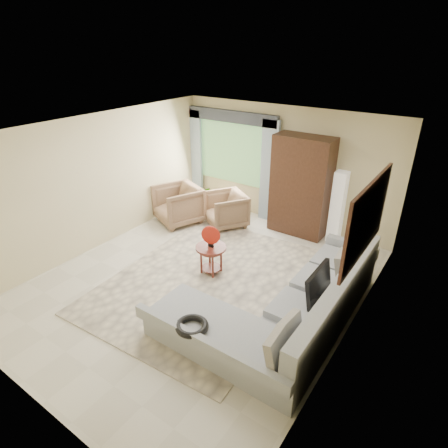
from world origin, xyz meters
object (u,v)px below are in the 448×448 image
Objects in this scene: sectional_sofa at (290,312)px; coffee_table at (211,259)px; tv_screen at (319,285)px; floor_lamp at (337,207)px; armchair_right at (226,210)px; armchair_left at (178,205)px; potted_plant at (206,196)px; armoire at (301,186)px.

coffee_table is (-1.79, 0.50, 0.00)m from sectional_sofa.
floor_lamp is at bearing 104.57° from tv_screen.
floor_lamp is (-0.43, 2.96, 0.47)m from sectional_sofa.
tv_screen is (0.27, 0.26, 0.44)m from sectional_sofa.
tv_screen is 3.57m from armchair_right.
sectional_sofa is 3.51m from armchair_right.
armchair_left is at bearing 154.28° from sectional_sofa.
armchair_right reaches higher than potted_plant.
sectional_sofa reaches higher than potted_plant.
armoire reaches higher than coffee_table.
armchair_right reaches higher than coffee_table.
floor_lamp is (3.24, 1.19, 0.32)m from armchair_left.
armchair_right is 0.40× the size of armoire.
sectional_sofa is 0.58m from tv_screen.
coffee_table is 0.36× the size of floor_lamp.
sectional_sofa is 1.65× the size of armoire.
armoire is at bearing 119.66° from tv_screen.
sectional_sofa is 4.68× the size of tv_screen.
potted_plant is at bearing 129.16° from coffee_table.
floor_lamp reaches higher than armchair_left.
floor_lamp reaches higher than coffee_table.
potted_plant is at bearing 115.53° from armchair_left.
sectional_sofa is 6.37× the size of coffee_table.
sectional_sofa is at bearing -2.64° from armchair_left.
coffee_table is at bearing -29.41° from armchair_right.
potted_plant is 0.37× the size of floor_lamp.
potted_plant is (-1.92, 2.36, -0.01)m from coffee_table.
armoire reaches higher than tv_screen.
potted_plant is at bearing 142.39° from sectional_sofa.
sectional_sofa is 4.08m from armchair_left.
coffee_table is 0.65× the size of armchair_right.
armchair_left is 0.63× the size of floor_lamp.
sectional_sofa is at bearing -135.39° from tv_screen.
sectional_sofa reaches higher than coffee_table.
armoire is at bearing -175.71° from floor_lamp.
armchair_right is 1.54× the size of potted_plant.
floor_lamp reaches higher than armchair_right.
armoire is at bearing 76.84° from coffee_table.
armchair_left is 0.45× the size of armoire.
armchair_left reaches higher than armchair_right.
armchair_left is (-3.94, 1.50, -0.29)m from tv_screen.
tv_screen reaches higher than sectional_sofa.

